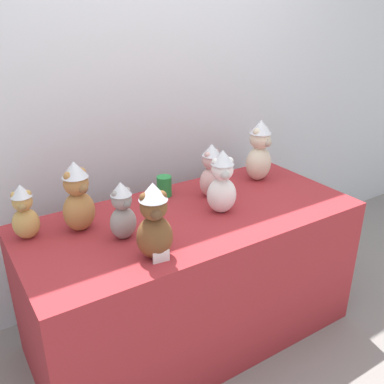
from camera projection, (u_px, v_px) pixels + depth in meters
name	position (u px, v px, depth m)	size (l,w,h in m)	color
ground_plane	(218.00, 360.00, 2.20)	(10.00, 10.00, 0.00)	gray
wall_back	(131.00, 81.00, 2.35)	(7.00, 0.08, 2.60)	silver
display_table	(192.00, 277.00, 2.24)	(1.67, 0.76, 0.74)	maroon
teddy_bear_blush	(211.00, 171.00, 2.23)	(0.16, 0.14, 0.29)	beige
teddy_bear_cream	(259.00, 151.00, 2.44)	(0.19, 0.17, 0.36)	beige
teddy_bear_caramel	(78.00, 197.00, 1.88)	(0.18, 0.17, 0.33)	#B27A42
teddy_bear_honey	(24.00, 212.00, 1.83)	(0.14, 0.12, 0.26)	tan
teddy_bear_snow	(222.00, 182.00, 2.05)	(0.18, 0.17, 0.32)	white
teddy_bear_chestnut	(154.00, 222.00, 1.67)	(0.18, 0.16, 0.33)	brown
teddy_bear_ash	(122.00, 211.00, 1.83)	(0.13, 0.12, 0.27)	gray
party_cup_green	(164.00, 186.00, 2.27)	(0.08, 0.08, 0.11)	#238C3D
name_card_front_left	(161.00, 257.00, 1.69)	(0.07, 0.01, 0.05)	white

